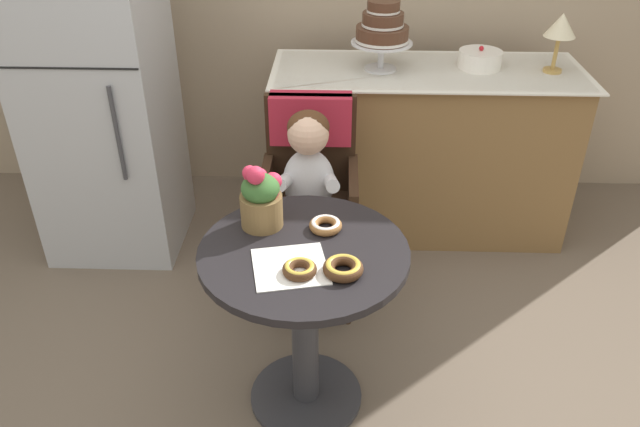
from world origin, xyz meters
TOP-DOWN VIEW (x-y plane):
  - ground_plane at (0.00, 0.00)m, footprint 8.00×8.00m
  - cafe_table at (0.00, 0.00)m, footprint 0.72×0.72m
  - wicker_chair at (-0.01, 0.72)m, footprint 0.42×0.45m
  - seated_child at (-0.01, 0.56)m, footprint 0.27×0.32m
  - paper_napkin at (-0.04, -0.10)m, footprint 0.28×0.27m
  - donut_front at (0.13, -0.13)m, footprint 0.13×0.13m
  - donut_mid at (0.07, 0.13)m, footprint 0.12×0.12m
  - donut_side at (-0.01, -0.13)m, footprint 0.11×0.11m
  - flower_vase at (-0.15, 0.15)m, footprint 0.15×0.15m
  - display_counter at (0.55, 1.30)m, footprint 1.56×0.62m
  - tiered_cake_stand at (0.31, 1.30)m, footprint 0.30×0.30m
  - round_layer_cake at (0.80, 1.34)m, footprint 0.21×0.21m
  - table_lamp at (1.15, 1.29)m, footprint 0.15×0.15m
  - refrigerator at (-1.05, 1.10)m, footprint 0.64×0.63m

SIDE VIEW (x-z plane):
  - ground_plane at x=0.00m, z-range 0.00..0.00m
  - display_counter at x=0.55m, z-range 0.00..0.90m
  - cafe_table at x=0.00m, z-range 0.15..0.87m
  - wicker_chair at x=-0.01m, z-range 0.16..1.12m
  - seated_child at x=-0.01m, z-range 0.31..1.04m
  - paper_napkin at x=-0.04m, z-range 0.72..0.72m
  - donut_mid at x=0.07m, z-range 0.72..0.76m
  - donut_side at x=-0.01m, z-range 0.72..0.76m
  - donut_front at x=0.13m, z-range 0.72..0.76m
  - flower_vase at x=-0.15m, z-range 0.71..0.96m
  - refrigerator at x=-1.05m, z-range 0.00..1.70m
  - round_layer_cake at x=0.80m, z-range 0.89..1.00m
  - tiered_cake_stand at x=0.31m, z-range 0.93..1.27m
  - table_lamp at x=1.15m, z-range 0.97..1.26m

